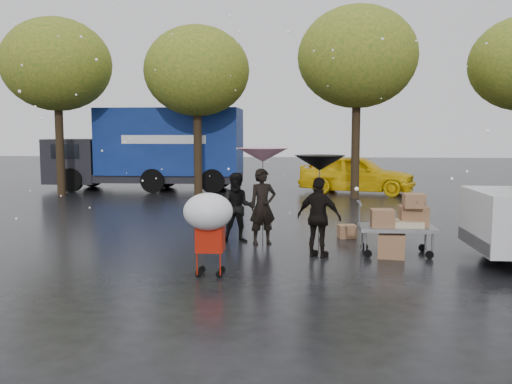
# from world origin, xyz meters

# --- Properties ---
(ground) EXTENTS (90.00, 90.00, 0.00)m
(ground) POSITION_xyz_m (0.00, 0.00, 0.00)
(ground) COLOR black
(ground) RESTS_ON ground
(person_pink) EXTENTS (0.73, 0.62, 1.69)m
(person_pink) POSITION_xyz_m (-0.34, 1.26, 0.84)
(person_pink) COLOR black
(person_pink) RESTS_ON ground
(person_middle) EXTENTS (0.84, 0.69, 1.58)m
(person_middle) POSITION_xyz_m (-0.92, 1.44, 0.79)
(person_middle) COLOR black
(person_middle) RESTS_ON ground
(person_black) EXTENTS (1.01, 0.76, 1.60)m
(person_black) POSITION_xyz_m (0.87, 0.09, 0.80)
(person_black) COLOR black
(person_black) RESTS_ON ground
(umbrella_pink) EXTENTS (1.13, 1.13, 2.14)m
(umbrella_pink) POSITION_xyz_m (-0.34, 1.26, 1.99)
(umbrella_pink) COLOR #4C4C4C
(umbrella_pink) RESTS_ON ground
(umbrella_black) EXTENTS (1.00, 1.00, 2.03)m
(umbrella_black) POSITION_xyz_m (0.87, 0.09, 1.88)
(umbrella_black) COLOR #4C4C4C
(umbrella_black) RESTS_ON ground
(vendor_cart) EXTENTS (1.52, 0.80, 1.27)m
(vendor_cart) POSITION_xyz_m (2.52, 0.43, 0.73)
(vendor_cart) COLOR slate
(vendor_cart) RESTS_ON ground
(shopping_cart) EXTENTS (0.84, 0.84, 1.46)m
(shopping_cart) POSITION_xyz_m (-1.05, -1.63, 1.06)
(shopping_cart) COLOR red
(shopping_cart) RESTS_ON ground
(blue_truck) EXTENTS (8.30, 2.60, 3.50)m
(blue_truck) POSITION_xyz_m (-5.98, 12.38, 1.76)
(blue_truck) COLOR navy
(blue_truck) RESTS_ON ground
(box_ground_near) EXTENTS (0.58, 0.50, 0.46)m
(box_ground_near) POSITION_xyz_m (2.31, 0.15, 0.23)
(box_ground_near) COLOR brown
(box_ground_near) RESTS_ON ground
(box_ground_far) EXTENTS (0.45, 0.38, 0.31)m
(box_ground_far) POSITION_xyz_m (1.59, 2.12, 0.15)
(box_ground_far) COLOR brown
(box_ground_far) RESTS_ON ground
(yellow_taxi) EXTENTS (4.99, 3.05, 1.59)m
(yellow_taxi) POSITION_xyz_m (2.74, 11.75, 0.79)
(yellow_taxi) COLOR yellow
(yellow_taxi) RESTS_ON ground
(tree_row) EXTENTS (21.60, 4.40, 7.12)m
(tree_row) POSITION_xyz_m (-0.47, 10.00, 5.02)
(tree_row) COLOR black
(tree_row) RESTS_ON ground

